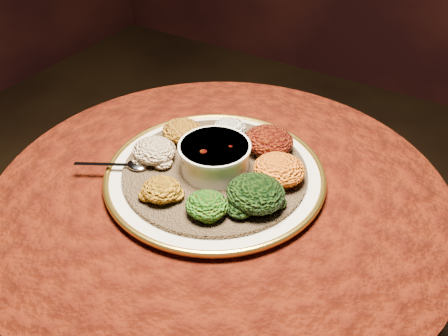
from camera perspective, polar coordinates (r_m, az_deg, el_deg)
The scene contains 13 objects.
table at distance 1.16m, azimuth -0.37°, elevation -9.44°, with size 0.96×0.96×0.73m.
platter at distance 1.06m, azimuth -1.04°, elevation -0.83°, with size 0.56×0.56×0.02m.
injera at distance 1.05m, azimuth -1.05°, elevation -0.37°, with size 0.39×0.39×0.01m, color brown.
stew_bowl at distance 1.03m, azimuth -1.08°, elevation 1.42°, with size 0.15×0.15×0.06m.
spoon at distance 1.07m, azimuth -10.50°, elevation 0.33°, with size 0.14×0.09×0.01m.
portion_ayib at distance 1.15m, azimuth 0.65°, elevation 4.60°, with size 0.08×0.07×0.04m, color white.
portion_kitfo at distance 1.09m, azimuth 5.11°, elevation 3.13°, with size 0.11×0.10×0.05m, color black.
portion_tikil at distance 1.01m, azimuth 6.31°, elevation -0.18°, with size 0.11×0.10×0.05m, color #AC7A0E.
portion_gomen at distance 0.95m, azimuth 3.63°, elevation -2.90°, with size 0.11×0.11×0.05m, color black.
portion_mixveg at distance 0.94m, azimuth -1.97°, elevation -4.27°, with size 0.08×0.08×0.04m, color #942C09.
portion_kik at distance 0.98m, azimuth -7.17°, elevation -2.44°, with size 0.08×0.08×0.04m, color #A06B0E.
portion_timatim at distance 1.08m, azimuth -7.97°, elevation 2.00°, with size 0.09×0.09×0.05m, color maroon.
portion_shiro at distance 1.13m, azimuth -4.78°, elevation 4.23°, with size 0.09×0.09×0.04m, color #915011.
Camera 1 is at (0.42, -0.67, 1.41)m, focal length 40.00 mm.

